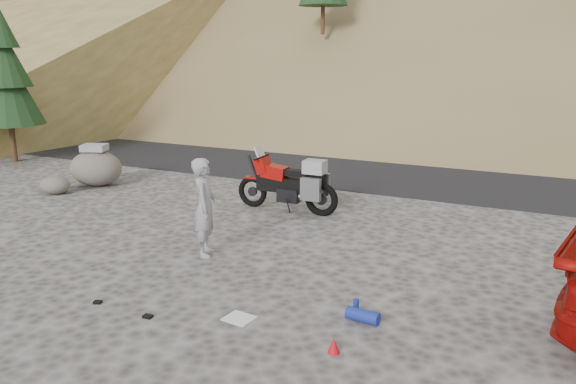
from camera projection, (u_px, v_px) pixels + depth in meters
name	position (u px, v px, depth m)	size (l,w,h in m)	color
ground	(224.00, 258.00, 9.99)	(140.00, 140.00, 0.00)	#3D3A38
road	(376.00, 166.00, 17.83)	(120.00, 7.00, 0.05)	black
conifer_verge	(5.00, 72.00, 17.87)	(2.20, 2.20, 5.04)	#3D2716
motorcycle	(291.00, 185.00, 12.69)	(2.49, 0.75, 1.48)	black
man	(207.00, 254.00, 10.16)	(0.65, 0.43, 1.78)	#949499
boulder	(96.00, 167.00, 15.22)	(1.66, 1.48, 1.13)	#5E5A50
small_rock	(55.00, 185.00, 14.38)	(0.91, 0.85, 0.46)	#5E5A50
gear_white_cloth	(239.00, 318.00, 7.73)	(0.39, 0.35, 0.01)	white
gear_blue_mat	(363.00, 316.00, 7.62)	(0.18, 0.18, 0.46)	navy
gear_bottle	(356.00, 307.00, 7.83)	(0.08, 0.08, 0.23)	navy
gear_funnel	(334.00, 345.00, 6.84)	(0.15, 0.15, 0.20)	red
gear_glove_a	(148.00, 316.00, 7.76)	(0.13, 0.09, 0.04)	black
gear_glove_b	(98.00, 302.00, 8.20)	(0.11, 0.08, 0.04)	black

